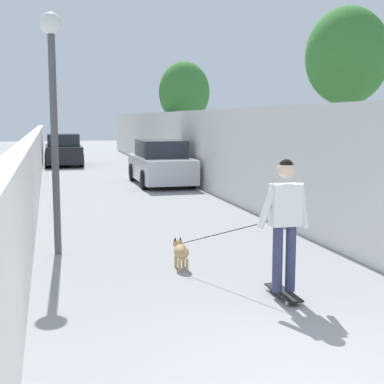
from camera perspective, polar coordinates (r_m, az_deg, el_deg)
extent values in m
plane|color=gray|center=(18.21, -7.37, 0.32)|extent=(80.00, 80.00, 0.00)
cube|color=silver|center=(15.99, -16.12, 2.35)|extent=(48.00, 0.30, 1.81)
cube|color=silver|center=(16.70, 2.65, 4.13)|extent=(48.00, 0.30, 2.56)
cylinder|color=#473523|center=(13.20, 15.37, 4.16)|extent=(0.20, 0.20, 3.12)
ellipsoid|color=#387A33|center=(13.26, 15.70, 13.34)|extent=(1.87, 1.87, 2.19)
cylinder|color=brown|center=(23.62, -0.80, 5.38)|extent=(0.25, 0.25, 2.74)
ellipsoid|color=#387A33|center=(23.63, -0.81, 10.26)|extent=(2.14, 2.14, 2.57)
cylinder|color=#4C4C51|center=(9.48, -13.98, 4.61)|extent=(0.12, 0.12, 3.66)
sphere|color=silver|center=(9.59, -14.37, 16.51)|extent=(0.36, 0.36, 0.36)
cube|color=black|center=(7.31, 9.40, -10.17)|extent=(0.80, 0.20, 0.02)
cylinder|color=beige|center=(7.54, 8.03, -9.92)|extent=(0.06, 0.03, 0.06)
cylinder|color=beige|center=(7.59, 9.02, -9.81)|extent=(0.06, 0.03, 0.06)
cylinder|color=beige|center=(7.05, 9.80, -11.20)|extent=(0.06, 0.03, 0.06)
cylinder|color=beige|center=(7.11, 10.85, -11.08)|extent=(0.06, 0.03, 0.06)
cylinder|color=#333859|center=(7.15, 8.81, -6.86)|extent=(0.13, 0.13, 0.86)
cylinder|color=#333859|center=(7.22, 10.13, -6.75)|extent=(0.13, 0.13, 0.86)
cube|color=white|center=(7.05, 9.60, -1.31)|extent=(0.22, 0.38, 0.53)
cylinder|color=white|center=(6.95, 7.79, -1.46)|extent=(0.09, 0.28, 0.58)
cylinder|color=white|center=(7.15, 11.35, -1.40)|extent=(0.09, 0.18, 0.59)
sphere|color=beige|center=(6.99, 9.68, 2.29)|extent=(0.22, 0.22, 0.22)
sphere|color=black|center=(6.99, 9.69, 2.61)|extent=(0.19, 0.19, 0.19)
ellipsoid|color=tan|center=(8.47, -1.10, -6.20)|extent=(0.37, 0.22, 0.22)
sphere|color=tan|center=(8.69, -1.48, -5.38)|extent=(0.15, 0.15, 0.15)
cone|color=black|center=(8.66, -1.74, -4.87)|extent=(0.05, 0.05, 0.06)
cone|color=black|center=(8.68, -1.23, -4.85)|extent=(0.05, 0.05, 0.06)
cylinder|color=tan|center=(8.62, -1.68, -7.19)|extent=(0.04, 0.04, 0.18)
cylinder|color=tan|center=(8.64, -0.90, -7.14)|extent=(0.04, 0.04, 0.18)
cylinder|color=tan|center=(8.39, -1.31, -7.59)|extent=(0.04, 0.04, 0.18)
cylinder|color=tan|center=(8.42, -0.51, -7.54)|extent=(0.04, 0.04, 0.18)
cylinder|color=tan|center=(8.23, -0.72, -6.04)|extent=(0.13, 0.03, 0.13)
cylinder|color=black|center=(7.72, 3.77, -4.10)|extent=(1.66, 0.96, 0.66)
cube|color=silver|center=(19.36, -3.24, 2.47)|extent=(4.20, 1.70, 0.80)
cube|color=#262B33|center=(19.31, -3.25, 4.48)|extent=(2.18, 1.50, 0.60)
cylinder|color=black|center=(20.53, -6.11, 2.06)|extent=(0.64, 0.22, 0.64)
cylinder|color=black|center=(20.82, -1.80, 2.18)|extent=(0.64, 0.22, 0.64)
cylinder|color=black|center=(17.97, -4.89, 1.29)|extent=(0.64, 0.22, 0.64)
cylinder|color=black|center=(18.30, 0.00, 1.43)|extent=(0.64, 0.22, 0.64)
cube|color=black|center=(27.98, -13.12, 3.87)|extent=(4.16, 1.70, 0.80)
cube|color=#262B33|center=(27.95, -13.16, 5.26)|extent=(2.16, 1.50, 0.60)
cylinder|color=black|center=(29.27, -14.72, 3.50)|extent=(0.64, 0.22, 0.64)
cylinder|color=black|center=(29.31, -11.63, 3.60)|extent=(0.64, 0.22, 0.64)
cylinder|color=black|center=(26.70, -14.73, 3.13)|extent=(0.64, 0.22, 0.64)
cylinder|color=black|center=(26.74, -11.34, 3.24)|extent=(0.64, 0.22, 0.64)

